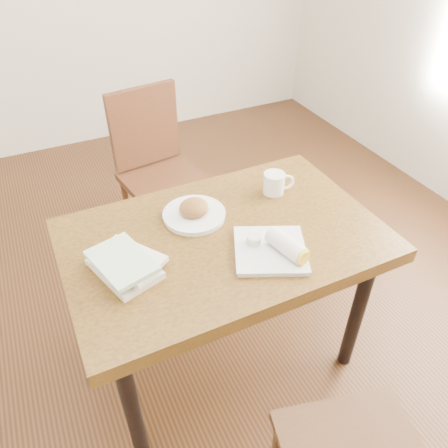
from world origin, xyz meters
name	(u,v)px	position (x,y,z in m)	size (l,w,h in m)	color
ground	(224,353)	(0.00, 0.00, -0.01)	(4.00, 5.00, 0.01)	#472814
table	(224,251)	(0.00, 0.00, 0.66)	(1.20, 0.78, 0.75)	brown
chair_far	(156,163)	(0.03, 0.95, 0.55)	(0.48, 0.48, 0.95)	#4D2716
plate_scone	(194,212)	(-0.06, 0.15, 0.77)	(0.25, 0.25, 0.08)	white
coffee_mug	(275,183)	(0.32, 0.16, 0.80)	(0.13, 0.09, 0.09)	white
plate_burrito	(275,248)	(0.12, -0.18, 0.78)	(0.34, 0.34, 0.09)	white
book_stack	(125,264)	(-0.39, -0.03, 0.78)	(0.27, 0.29, 0.06)	white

